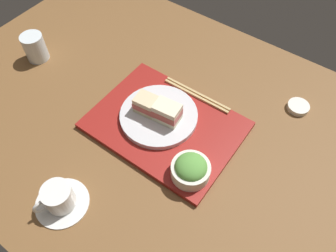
% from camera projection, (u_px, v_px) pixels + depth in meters
% --- Properties ---
extents(ground_plane, '(1.40, 1.00, 0.03)m').
position_uv_depth(ground_plane, '(151.00, 119.00, 1.00)').
color(ground_plane, brown).
extents(serving_tray, '(0.42, 0.31, 0.02)m').
position_uv_depth(serving_tray, '(165.00, 125.00, 0.96)').
color(serving_tray, maroon).
rests_on(serving_tray, ground_plane).
extents(sandwich_plate, '(0.22, 0.22, 0.02)m').
position_uv_depth(sandwich_plate, '(158.00, 116.00, 0.95)').
color(sandwich_plate, silver).
rests_on(sandwich_plate, serving_tray).
extents(sandwich_near, '(0.08, 0.06, 0.06)m').
position_uv_depth(sandwich_near, '(168.00, 112.00, 0.92)').
color(sandwich_near, '#EFE5C1').
rests_on(sandwich_near, sandwich_plate).
extents(sandwich_far, '(0.08, 0.06, 0.05)m').
position_uv_depth(sandwich_far, '(149.00, 105.00, 0.94)').
color(sandwich_far, beige).
rests_on(sandwich_far, sandwich_plate).
extents(salad_bowl, '(0.10, 0.10, 0.06)m').
position_uv_depth(salad_bowl, '(191.00, 169.00, 0.83)').
color(salad_bowl, silver).
rests_on(salad_bowl, serving_tray).
extents(chopsticks_pair, '(0.22, 0.02, 0.01)m').
position_uv_depth(chopsticks_pair, '(197.00, 95.00, 1.01)').
color(chopsticks_pair, tan).
rests_on(chopsticks_pair, serving_tray).
extents(coffee_cup, '(0.13, 0.13, 0.07)m').
position_uv_depth(coffee_cup, '(59.00, 199.00, 0.80)').
color(coffee_cup, white).
rests_on(coffee_cup, ground_plane).
extents(drinking_glass, '(0.07, 0.07, 0.09)m').
position_uv_depth(drinking_glass, '(35.00, 47.00, 1.10)').
color(drinking_glass, silver).
rests_on(drinking_glass, ground_plane).
extents(small_sauce_dish, '(0.06, 0.06, 0.02)m').
position_uv_depth(small_sauce_dish, '(298.00, 107.00, 1.00)').
color(small_sauce_dish, silver).
rests_on(small_sauce_dish, ground_plane).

